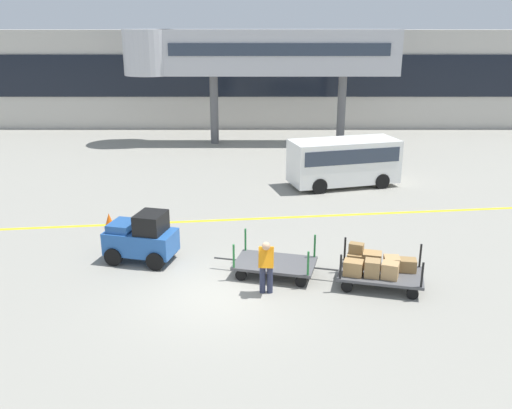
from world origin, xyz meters
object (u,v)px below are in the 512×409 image
baggage_handler (267,264)px  safety_cone_far (110,220)px  baggage_cart_middle (378,267)px  baggage_tug (143,238)px  baggage_cart_lead (276,264)px  shuttle_van (345,159)px

baggage_handler → safety_cone_far: size_ratio=2.84×
baggage_cart_middle → safety_cone_far: (-8.64, 4.54, -0.25)m
baggage_handler → baggage_cart_middle: bearing=10.0°
baggage_tug → baggage_cart_lead: size_ratio=0.75×
baggage_cart_middle → shuttle_van: 10.02m
baggage_cart_lead → shuttle_van: (3.39, 9.33, 0.89)m
baggage_cart_lead → baggage_handler: 1.33m
baggage_cart_lead → safety_cone_far: bearing=146.2°
baggage_tug → baggage_handler: 4.36m
baggage_cart_middle → safety_cone_far: bearing=152.3°
safety_cone_far → baggage_cart_lead: bearing=-33.8°
baggage_tug → shuttle_van: 11.18m
baggage_handler → shuttle_van: 11.15m
baggage_tug → baggage_cart_middle: bearing=-13.5°
shuttle_van → safety_cone_far: size_ratio=9.33×
baggage_cart_middle → safety_cone_far: baggage_cart_middle is taller
baggage_cart_lead → safety_cone_far: 7.00m
baggage_tug → shuttle_van: (7.43, 8.34, 0.48)m
baggage_cart_lead → baggage_handler: bearing=-102.8°
baggage_cart_lead → baggage_cart_middle: (2.82, -0.65, 0.18)m
baggage_tug → baggage_cart_lead: baggage_tug is taller
baggage_tug → shuttle_van: shuttle_van is taller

